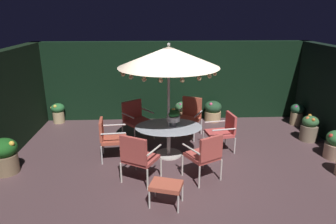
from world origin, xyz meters
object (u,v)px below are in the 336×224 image
at_px(potted_plant_right_near, 4,155).
at_px(potted_plant_back_right, 297,114).
at_px(potted_plant_back_center, 309,128).
at_px(potted_plant_left_far, 182,112).
at_px(patio_dining_table, 169,132).
at_px(patio_chair_south, 205,154).
at_px(patio_chair_northeast, 136,117).
at_px(patio_chair_southeast, 138,156).
at_px(patio_chair_north, 190,115).
at_px(patio_umbrella, 169,57).
at_px(potted_plant_right_far, 213,111).
at_px(ottoman_footrest, 166,186).
at_px(patio_chair_east, 110,136).
at_px(potted_plant_back_left, 58,112).
at_px(patio_chair_southwest, 223,130).
at_px(centerpiece_planter, 173,115).

bearing_deg(potted_plant_right_near, potted_plant_back_right, 18.93).
xyz_separation_m(potted_plant_back_center, potted_plant_left_far, (-3.21, 1.52, 0.01)).
relative_size(patio_dining_table, patio_chair_south, 1.56).
height_order(patio_chair_northeast, patio_chair_southeast, patio_chair_southeast).
bearing_deg(patio_dining_table, patio_chair_north, 62.43).
xyz_separation_m(patio_umbrella, potted_plant_back_center, (3.74, 0.69, -1.98)).
relative_size(potted_plant_back_right, potted_plant_back_center, 0.94).
height_order(patio_dining_table, potted_plant_right_near, potted_plant_right_near).
height_order(potted_plant_right_near, potted_plant_right_far, potted_plant_right_near).
bearing_deg(potted_plant_back_right, potted_plant_right_far, 168.86).
bearing_deg(potted_plant_back_right, ottoman_footrest, -136.77).
bearing_deg(patio_chair_northeast, ottoman_footrest, -77.51).
distance_m(patio_chair_north, potted_plant_right_near, 4.52).
height_order(patio_chair_east, potted_plant_back_center, patio_chair_east).
bearing_deg(potted_plant_back_right, patio_chair_east, -159.42).
height_order(patio_dining_table, potted_plant_back_left, patio_dining_table).
relative_size(patio_chair_southeast, patio_chair_southwest, 1.11).
bearing_deg(patio_chair_northeast, potted_plant_back_left, 151.89).
height_order(patio_dining_table, potted_plant_back_right, patio_dining_table).
bearing_deg(patio_chair_east, patio_chair_north, 34.08).
height_order(patio_chair_northeast, potted_plant_back_right, patio_chair_northeast).
bearing_deg(potted_plant_back_left, potted_plant_right_near, -93.83).
distance_m(potted_plant_back_left, potted_plant_right_far, 4.76).
bearing_deg(potted_plant_left_far, patio_umbrella, -103.43).
height_order(patio_dining_table, patio_umbrella, patio_umbrella).
distance_m(patio_chair_north, patio_chair_south, 2.40).
height_order(patio_umbrella, patio_chair_southwest, patio_umbrella).
height_order(patio_dining_table, patio_chair_east, patio_chair_east).
height_order(patio_chair_northeast, potted_plant_right_far, patio_chair_northeast).
xyz_separation_m(patio_chair_southeast, patio_chair_southwest, (2.00, 1.42, -0.06)).
height_order(patio_chair_northeast, potted_plant_back_center, patio_chair_northeast).
xyz_separation_m(patio_chair_north, potted_plant_back_left, (-3.89, 1.17, -0.25)).
bearing_deg(patio_chair_southeast, patio_dining_table, 61.24).
height_order(patio_chair_north, potted_plant_left_far, patio_chair_north).
bearing_deg(patio_chair_northeast, potted_plant_back_center, -5.03).
relative_size(centerpiece_planter, potted_plant_right_near, 0.55).
height_order(patio_chair_north, potted_plant_right_near, patio_chair_north).
relative_size(patio_chair_southeast, potted_plant_right_far, 1.63).
bearing_deg(patio_chair_southeast, patio_chair_south, 0.48).
relative_size(patio_chair_northeast, patio_chair_southwest, 1.09).
bearing_deg(patio_umbrella, ottoman_footrest, -94.10).
height_order(patio_chair_east, potted_plant_right_far, patio_chair_east).
bearing_deg(potted_plant_back_right, centerpiece_planter, -154.96).
xyz_separation_m(patio_chair_northeast, potted_plant_right_far, (2.32, 1.25, -0.26)).
relative_size(patio_chair_south, potted_plant_right_far, 1.59).
distance_m(patio_chair_southeast, patio_chair_south, 1.32).
height_order(patio_dining_table, patio_chair_south, patio_chair_south).
distance_m(potted_plant_back_right, potted_plant_back_center, 1.19).
distance_m(patio_chair_east, potted_plant_back_right, 5.66).
bearing_deg(patio_dining_table, patio_chair_southwest, 9.43).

